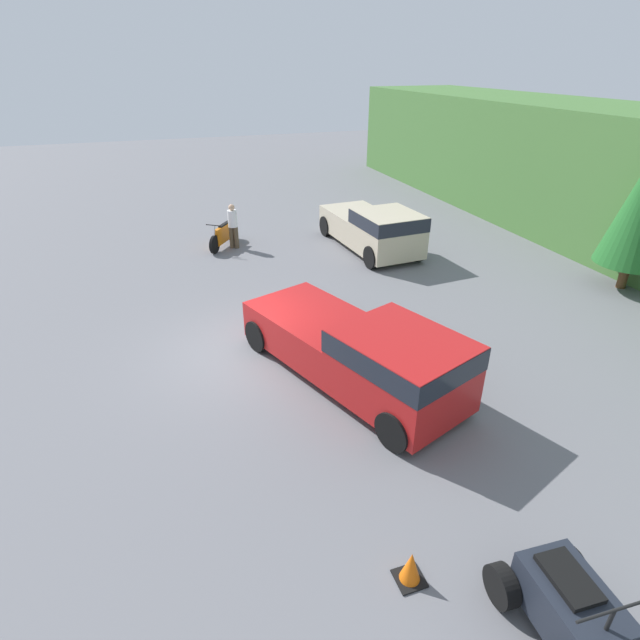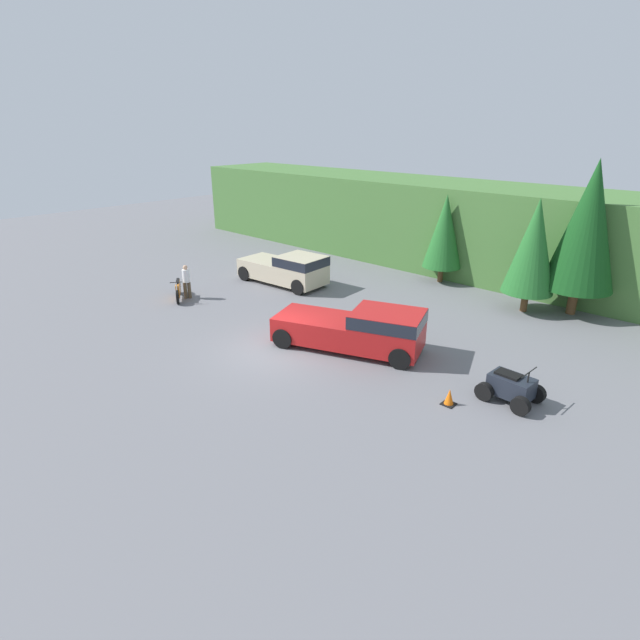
# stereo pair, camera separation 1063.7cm
# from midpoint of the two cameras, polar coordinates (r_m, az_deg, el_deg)

# --- Properties ---
(ground_plane) EXTENTS (80.00, 80.00, 0.00)m
(ground_plane) POSITION_cam_midpoint_polar(r_m,az_deg,el_deg) (15.90, 8.80, -1.03)
(ground_plane) COLOR slate
(pickup_truck_red) EXTENTS (6.20, 4.02, 1.76)m
(pickup_truck_red) POSITION_cam_midpoint_polar(r_m,az_deg,el_deg) (14.99, 21.24, -0.52)
(pickup_truck_red) COLOR red
(pickup_truck_red) RESTS_ON ground_plane
(pickup_truck_second) EXTENTS (5.29, 2.55, 1.76)m
(pickup_truck_second) POSITION_cam_midpoint_polar(r_m,az_deg,el_deg) (23.37, 16.55, 10.15)
(pickup_truck_second) COLOR beige
(pickup_truck_second) RESTS_ON ground_plane
(dirt_bike) EXTENTS (1.95, 1.41, 1.12)m
(dirt_bike) POSITION_cam_midpoint_polar(r_m,az_deg,el_deg) (23.03, 1.52, 9.81)
(dirt_bike) COLOR black
(dirt_bike) RESTS_ON ground_plane
(quad_atv) EXTENTS (1.89, 1.40, 1.25)m
(quad_atv) POSITION_cam_midpoint_polar(r_m,az_deg,el_deg) (12.38, 39.52, -14.70)
(quad_atv) COLOR black
(quad_atv) RESTS_ON ground_plane
(rider_person) EXTENTS (0.50, 0.50, 1.75)m
(rider_person) POSITION_cam_midpoint_polar(r_m,az_deg,el_deg) (22.78, 2.64, 10.85)
(rider_person) COLOR brown
(rider_person) RESTS_ON ground_plane
(traffic_cone) EXTENTS (0.42, 0.42, 0.55)m
(traffic_cone) POSITION_cam_midpoint_polar(r_m,az_deg,el_deg) (11.93, 29.83, -14.56)
(traffic_cone) COLOR black
(traffic_cone) RESTS_ON ground_plane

